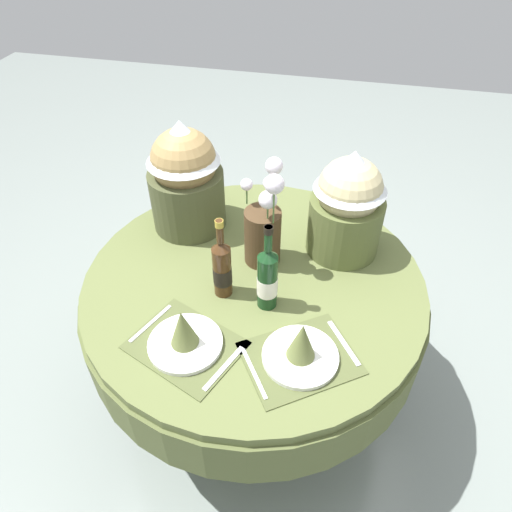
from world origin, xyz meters
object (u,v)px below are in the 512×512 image
Objects in this scene: wine_bottle_left at (267,278)px; gift_tub_back_left at (185,173)px; dining_table at (254,304)px; gift_tub_back_right at (348,200)px; place_setting_right at (301,349)px; place_setting_left at (184,336)px; flower_vase at (264,227)px; wine_bottle_right at (222,268)px.

wine_bottle_left is 0.57m from gift_tub_back_left.
gift_tub_back_left is at bearing 141.99° from dining_table.
gift_tub_back_left is 1.08× the size of gift_tub_back_right.
gift_tub_back_right reaches higher than wine_bottle_left.
wine_bottle_left is at bearing 126.13° from place_setting_right.
place_setting_left is 0.50m from flower_vase.
gift_tub_back_left is (-0.41, 0.38, 0.12)m from wine_bottle_left.
flower_vase reaches higher than place_setting_left.
gift_tub_back_left reaches higher than wine_bottle_left.
gift_tub_back_right is (0.23, 0.36, 0.10)m from wine_bottle_left.
flower_vase is 1.29× the size of wine_bottle_right.
dining_table is at bearing -96.30° from flower_vase.
wine_bottle_left is at bearing -7.33° from wine_bottle_right.
place_setting_right is at bearing -55.31° from dining_table.
dining_table is at bearing 124.69° from place_setting_right.
wine_bottle_right is (-0.31, 0.23, 0.07)m from place_setting_right.
gift_tub_back_right is at bearing 82.36° from place_setting_right.
wine_bottle_right is 0.53m from gift_tub_back_right.
flower_vase is 0.23m from wine_bottle_left.
place_setting_right is 1.03× the size of flower_vase.
place_setting_right is at bearing -46.26° from gift_tub_back_left.
place_setting_left is 1.21× the size of wine_bottle_left.
gift_tub_back_right is at bearing 39.25° from dining_table.
wine_bottle_left reaches higher than place_setting_right.
flower_vase is 1.22× the size of wine_bottle_left.
gift_tub_back_left is at bearing 137.18° from wine_bottle_left.
wine_bottle_right is at bearing 172.67° from wine_bottle_left.
gift_tub_back_left is (-0.34, 0.26, 0.39)m from dining_table.
dining_table is at bearing -140.75° from gift_tub_back_right.
place_setting_left reaches higher than dining_table.
wine_bottle_left is at bearing -57.97° from dining_table.
flower_vase reaches higher than place_setting_right.
wine_bottle_left is (0.07, -0.12, 0.27)m from dining_table.
place_setting_right is at bearing -35.82° from wine_bottle_right.
dining_table is 0.43m from place_setting_left.
wine_bottle_right is 0.75× the size of gift_tub_back_right.
gift_tub_back_left is at bearing 155.87° from flower_vase.
wine_bottle_right is (-0.10, -0.20, -0.04)m from flower_vase.
place_setting_left is at bearing -132.34° from wine_bottle_left.
dining_table is at bearing 122.03° from wine_bottle_left.
flower_vase is at bearing 116.16° from place_setting_right.
gift_tub_back_right is (0.44, 0.60, 0.18)m from place_setting_left.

